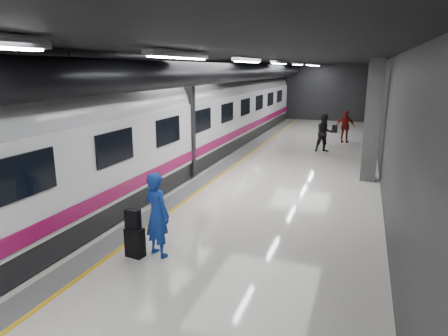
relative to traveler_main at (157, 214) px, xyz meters
The scene contains 9 objects.
ground 6.32m from the traveler_main, 90.55° to the left, with size 40.00×40.00×0.00m, color silver.
platform_hall 7.65m from the traveler_main, 92.75° to the left, with size 10.02×40.02×4.51m.
train 7.15m from the traveler_main, 117.91° to the left, with size 3.05×38.00×4.05m.
traveler_main is the anchor object (origin of this frame).
suitcase_main 0.82m from the traveler_main, 151.63° to the right, with size 0.41×0.26×0.67m, color black.
shoulder_bag 0.54m from the traveler_main, 152.94° to the right, with size 0.33×0.18×0.44m, color black.
traveler_far_a 13.34m from the traveler_main, 79.75° to the left, with size 0.94×0.73×1.93m, color black.
traveler_far_b 16.67m from the traveler_main, 78.92° to the left, with size 1.08×0.45×1.84m, color maroon.
suitcase_far 20.04m from the traveler_main, 83.05° to the left, with size 0.34×0.22×0.50m, color black.
Camera 1 is at (4.23, -13.65, 4.13)m, focal length 32.00 mm.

